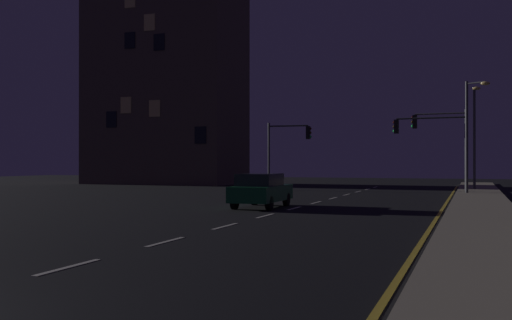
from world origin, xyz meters
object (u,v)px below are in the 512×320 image
at_px(traffic_light_far_left, 287,143).
at_px(traffic_light_near_right, 432,136).
at_px(street_lamp_corner, 470,126).
at_px(traffic_light_overhead_east, 442,134).
at_px(street_lamp_far_end, 475,128).
at_px(building_distant, 166,68).
at_px(car, 261,190).

bearing_deg(traffic_light_far_left, traffic_light_near_right, -4.94).
distance_m(traffic_light_near_right, street_lamp_corner, 2.87).
bearing_deg(street_lamp_corner, traffic_light_far_left, 169.37).
bearing_deg(traffic_light_overhead_east, traffic_light_far_left, -174.52).
xyz_separation_m(traffic_light_overhead_east, street_lamp_far_end, (2.14, 2.89, 0.52)).
bearing_deg(street_lamp_far_end, street_lamp_corner, -92.65).
distance_m(street_lamp_far_end, building_distant, 29.25).
relative_size(traffic_light_overhead_east, street_lamp_far_end, 0.75).
relative_size(car, street_lamp_far_end, 0.60).
bearing_deg(car, traffic_light_overhead_east, 68.04).
height_order(traffic_light_near_right, street_lamp_far_end, street_lamp_far_end).
bearing_deg(traffic_light_overhead_east, building_distant, 163.23).
distance_m(car, street_lamp_far_end, 22.89).
xyz_separation_m(traffic_light_far_left, building_distant, (-14.97, 8.86, 7.71)).
bearing_deg(street_lamp_far_end, building_distant, 170.05).
bearing_deg(building_distant, street_lamp_far_end, -9.95).
height_order(traffic_light_overhead_east, street_lamp_far_end, street_lamp_far_end).
relative_size(street_lamp_corner, building_distant, 0.31).
bearing_deg(car, street_lamp_far_end, 65.74).
xyz_separation_m(traffic_light_far_left, street_lamp_far_end, (13.08, 3.94, 1.06)).
relative_size(car, building_distant, 0.20).
xyz_separation_m(street_lamp_far_end, building_distant, (-28.05, 4.92, 6.66)).
relative_size(street_lamp_far_end, street_lamp_corner, 1.05).
distance_m(traffic_light_far_left, street_lamp_far_end, 13.70).
xyz_separation_m(traffic_light_overhead_east, traffic_light_far_left, (-10.94, -1.05, -0.54)).
xyz_separation_m(street_lamp_far_end, street_lamp_corner, (-0.29, -6.34, -0.20)).
distance_m(traffic_light_overhead_east, street_lamp_far_end, 3.63).
height_order(car, traffic_light_overhead_east, traffic_light_overhead_east).
bearing_deg(traffic_light_overhead_east, street_lamp_far_end, 53.44).
bearing_deg(building_distant, street_lamp_corner, -22.08).
distance_m(car, traffic_light_far_left, 17.29).
bearing_deg(street_lamp_corner, street_lamp_far_end, 87.35).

